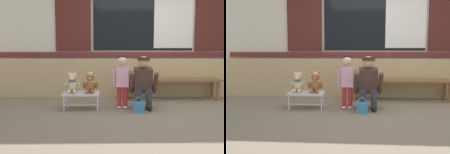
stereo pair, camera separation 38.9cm
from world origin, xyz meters
TOP-DOWN VIEW (x-y plane):
  - ground_plane at (0.00, 0.00)m, footprint 60.00×60.00m
  - brick_low_wall at (0.00, 1.43)m, footprint 7.63×0.25m
  - shop_facade at (0.00, 1.94)m, footprint 7.79×0.26m
  - wooden_bench_long at (0.50, 1.06)m, footprint 2.10×0.40m
  - small_display_bench at (-1.33, 0.23)m, footprint 0.64×0.36m
  - teddy_bear_plain at (-1.49, 0.23)m, footprint 0.28×0.26m
  - teddy_bear_with_hat at (-1.17, 0.23)m, footprint 0.28×0.27m
  - child_standing at (-0.60, 0.25)m, footprint 0.35×0.18m
  - adult_crouching at (-0.22, 0.25)m, footprint 0.50×0.49m
  - handbag_on_ground at (-0.34, -0.05)m, footprint 0.18×0.11m

SIDE VIEW (x-z plane):
  - ground_plane at x=0.00m, z-range 0.00..0.00m
  - handbag_on_ground at x=-0.34m, z-range -0.04..0.23m
  - small_display_bench at x=-1.33m, z-range 0.12..0.42m
  - wooden_bench_long at x=0.50m, z-range 0.15..0.59m
  - brick_low_wall at x=0.00m, z-range 0.00..0.85m
  - teddy_bear_plain at x=-1.49m, z-range 0.28..0.65m
  - teddy_bear_with_hat at x=-1.17m, z-range 0.29..0.65m
  - adult_crouching at x=-0.22m, z-range 0.01..0.96m
  - child_standing at x=-0.60m, z-range 0.11..1.07m
  - shop_facade at x=0.00m, z-range 0.00..3.76m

